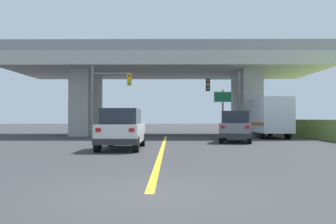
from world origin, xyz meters
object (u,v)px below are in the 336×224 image
Objects in this scene: traffic_signal_nearside at (228,96)px; traffic_signal_farside at (105,92)px; suv_lead at (122,129)px; suv_crossing at (236,127)px; box_truck at (268,117)px; highway_sign at (223,102)px.

traffic_signal_farside is at bearing 178.36° from traffic_signal_nearside.
suv_lead is at bearing -75.13° from traffic_signal_farside.
traffic_signal_farside is at bearing 166.22° from suv_crossing.
box_truck is 13.28m from traffic_signal_farside.
traffic_signal_nearside is 9.56m from traffic_signal_farside.
suv_crossing is 1.14× the size of highway_sign.
suv_lead is at bearing -124.92° from traffic_signal_nearside.
highway_sign is at bearing 87.38° from traffic_signal_nearside.
suv_crossing is 6.93m from box_truck.
suv_crossing is 10.79m from traffic_signal_farside.
traffic_signal_farside is 1.40× the size of highway_sign.
traffic_signal_farside reaches higher than box_truck.
traffic_signal_nearside is at bearing 55.08° from suv_lead.
traffic_signal_nearside is at bearing 100.33° from suv_crossing.
traffic_signal_nearside is (-3.52, -1.56, 1.68)m from box_truck.
suv_lead is 0.92× the size of traffic_signal_nearside.
box_truck is at bearing 70.16° from suv_crossing.
suv_crossing is 0.89× the size of traffic_signal_nearside.
highway_sign reaches higher than suv_lead.
traffic_signal_farside is at bearing 104.87° from suv_lead.
suv_crossing is (6.73, 5.54, -0.00)m from suv_lead.
suv_lead is at bearing -128.45° from suv_crossing.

